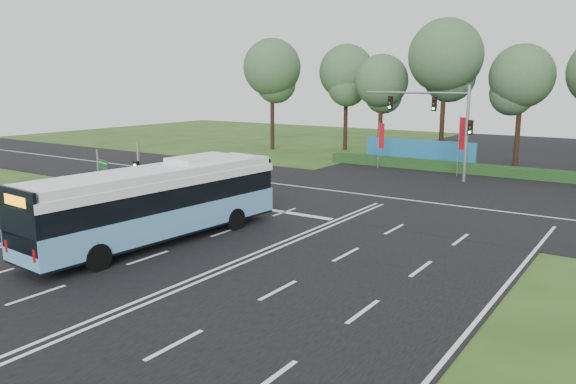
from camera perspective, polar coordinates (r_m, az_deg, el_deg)
name	(u,v)px	position (r m, az deg, el deg)	size (l,w,h in m)	color
ground	(282,243)	(25.62, -0.62, -5.22)	(120.00, 120.00, 0.00)	#2B4C19
road_main	(282,243)	(25.62, -0.62, -5.18)	(20.00, 120.00, 0.04)	black
road_cross	(390,198)	(35.85, 10.37, -0.61)	(120.00, 14.00, 0.05)	black
bike_path	(58,219)	(32.41, -22.34, -2.52)	(5.00, 18.00, 0.06)	black
kerb_strip	(86,224)	(30.47, -19.83, -3.12)	(0.25, 18.00, 0.12)	gray
city_bus	(159,203)	(25.95, -13.01, -1.05)	(3.53, 13.04, 3.70)	#5494C3
pedestrian_signal	(138,175)	(32.37, -14.95, 1.73)	(0.35, 0.44, 3.90)	gray
street_sign	(101,174)	(31.96, -18.49, 1.72)	(1.36, 0.47, 3.61)	gray
banner_flag_left	(381,138)	(47.35, 9.41, 5.39)	(0.57, 0.19, 3.94)	gray
banner_flag_mid	(462,137)	(45.11, 17.24, 5.34)	(0.67, 0.22, 4.67)	gray
traffic_light_gantry	(443,117)	(43.05, 15.47, 7.35)	(8.41, 0.28, 7.00)	gray
hedge	(454,167)	(47.34, 16.54, 2.41)	(22.00, 1.20, 0.80)	#163C17
blue_hoarding	(419,152)	(50.89, 13.15, 3.95)	(10.00, 0.30, 2.20)	#1B6492
eucalyptus_row	(523,66)	(51.94, 22.80, 11.69)	(53.72, 9.77, 12.80)	black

